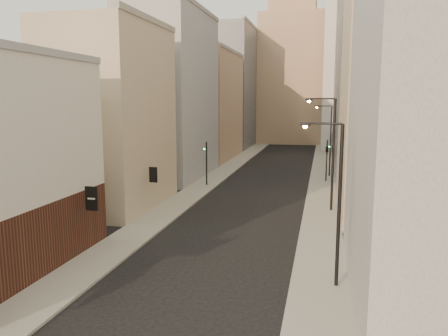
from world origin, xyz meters
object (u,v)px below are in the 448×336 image
white_tower (346,52)px  traffic_light_left (206,155)px  streetlamp_mid (330,148)px  clock_tower (292,64)px  streetlamp_near (335,196)px  streetlamp_far (329,137)px  traffic_light_right (327,150)px

white_tower → traffic_light_left: 46.80m
traffic_light_left → streetlamp_mid: bearing=160.4°
clock_tower → streetlamp_near: bearing=-84.2°
clock_tower → streetlamp_mid: bearing=-82.8°
streetlamp_far → traffic_light_right: bearing=-70.4°
white_tower → clock_tower: bearing=128.2°
streetlamp_far → traffic_light_right: size_ratio=1.78×
streetlamp_near → traffic_light_left: (-13.27, 24.35, -1.37)m
clock_tower → streetlamp_far: clock_tower is taller
streetlamp_far → traffic_light_right: streetlamp_far is taller
streetlamp_near → white_tower: bearing=101.8°
white_tower → streetlamp_far: size_ratio=4.66×
traffic_light_left → traffic_light_right: same height
white_tower → streetlamp_far: bearing=-95.2°
clock_tower → traffic_light_left: size_ratio=8.98×
streetlamp_far → traffic_light_left: bearing=-122.3°
streetlamp_mid → traffic_light_right: 14.13m
streetlamp_mid → traffic_light_left: (-13.20, 8.53, -2.09)m
streetlamp_far → traffic_light_right: (-0.21, -3.75, -1.26)m
clock_tower → streetlamp_near: 81.02m
white_tower → streetlamp_mid: 51.53m
white_tower → streetlamp_far: (-2.89, -31.99, -13.52)m
clock_tower → traffic_light_left: bearing=-95.3°
white_tower → traffic_light_left: white_tower is taller
streetlamp_mid → traffic_light_left: bearing=143.3°
white_tower → traffic_light_right: (-3.10, -35.74, -14.79)m
clock_tower → streetlamp_far: bearing=-80.0°
streetlamp_near → traffic_light_right: (-0.21, 29.85, -1.02)m
streetlamp_far → traffic_light_right: 3.97m
clock_tower → streetlamp_far: (8.11, -45.99, -12.55)m
streetlamp_near → traffic_light_left: size_ratio=1.69×
streetlamp_far → clock_tower: bearing=122.8°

